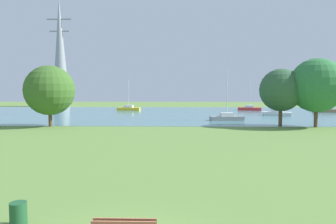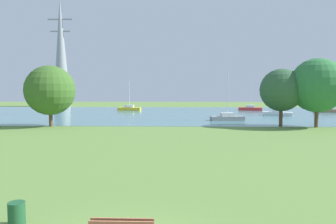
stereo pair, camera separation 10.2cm
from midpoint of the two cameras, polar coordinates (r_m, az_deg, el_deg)
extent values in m
plane|color=olive|center=(30.93, -1.19, -4.36)|extent=(160.00, 160.00, 0.00)
cylinder|color=#1E512D|center=(12.36, -25.36, -16.13)|extent=(0.56, 0.56, 0.80)
cube|color=teal|center=(58.75, 0.15, -0.28)|extent=(140.00, 40.00, 0.02)
cube|color=gray|center=(46.85, 10.37, -1.11)|extent=(4.95, 2.10, 0.60)
cube|color=white|center=(46.80, 10.38, -0.44)|extent=(1.93, 1.32, 0.50)
cylinder|color=silver|center=(46.66, 10.43, 3.25)|extent=(0.10, 0.10, 6.52)
cube|color=red|center=(69.52, 14.30, 0.54)|extent=(5.02, 2.63, 0.60)
cube|color=white|center=(69.49, 14.30, 1.00)|extent=(2.01, 1.51, 0.50)
cylinder|color=silver|center=(69.39, 14.35, 3.28)|extent=(0.10, 0.10, 6.03)
cube|color=brown|center=(69.06, 26.34, 0.21)|extent=(4.87, 1.75, 0.60)
cube|color=white|center=(69.03, 26.36, 0.67)|extent=(1.85, 1.19, 0.50)
cylinder|color=silver|center=(68.94, 26.43, 2.98)|extent=(0.10, 0.10, 6.07)
cube|color=yellow|center=(67.95, -7.06, 0.56)|extent=(4.92, 1.96, 0.60)
cube|color=white|center=(67.91, -7.07, 1.02)|extent=(1.90, 1.27, 0.50)
cylinder|color=silver|center=(67.82, -7.09, 3.28)|extent=(0.10, 0.10, 5.85)
cube|color=white|center=(57.62, 18.79, -0.28)|extent=(5.02, 3.05, 0.60)
cube|color=white|center=(57.58, 18.80, 0.26)|extent=(2.07, 1.65, 0.50)
cylinder|color=silver|center=(57.48, 18.85, 2.33)|extent=(0.10, 0.10, 4.66)
cylinder|color=brown|center=(41.38, -20.32, -0.86)|extent=(0.44, 0.44, 2.28)
sphere|color=#3A6425|center=(41.24, -20.44, 3.64)|extent=(6.01, 6.01, 6.01)
cylinder|color=brown|center=(41.43, 19.35, -0.60)|extent=(0.44, 0.44, 2.61)
sphere|color=#305937|center=(41.30, 19.45, 3.72)|extent=(5.19, 5.19, 5.19)
cylinder|color=brown|center=(41.87, 24.81, -0.61)|extent=(0.44, 0.44, 2.75)
sphere|color=#2E733B|center=(41.75, 24.97, 4.34)|extent=(6.40, 6.40, 6.40)
cone|color=gray|center=(87.86, -18.72, 10.05)|extent=(4.40, 4.40, 27.75)
cube|color=gray|center=(89.12, -18.85, 15.37)|extent=(6.40, 0.30, 0.30)
cube|color=gray|center=(88.58, -18.80, 13.47)|extent=(5.20, 0.30, 0.30)
camera|label=1|loc=(0.05, -90.10, -0.01)|focal=34.17mm
camera|label=2|loc=(0.05, 89.90, 0.01)|focal=34.17mm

